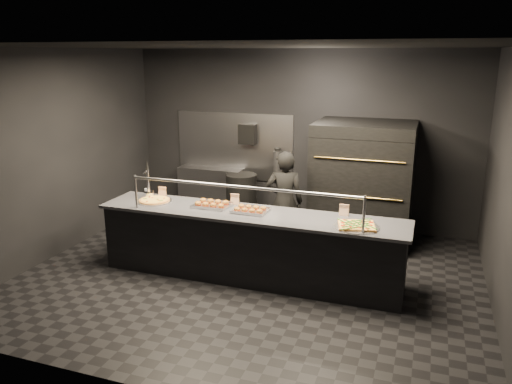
{
  "coord_description": "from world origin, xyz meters",
  "views": [
    {
      "loc": [
        2.13,
        -5.81,
        2.91
      ],
      "look_at": [
        0.02,
        0.2,
        1.15
      ],
      "focal_mm": 35.0,
      "sensor_mm": 36.0,
      "label": 1
    }
  ],
  "objects_px": {
    "beer_tap": "(148,187)",
    "slider_tray_b": "(250,210)",
    "service_counter": "(250,245)",
    "pizza_oven": "(363,182)",
    "square_pizza": "(356,226)",
    "towel_dispenser": "(248,134)",
    "slider_tray_a": "(212,204)",
    "round_pizza": "(154,200)",
    "prep_shelf": "(211,192)",
    "fire_extinguisher": "(278,163)",
    "trash_bin": "(241,199)",
    "worker": "(284,201)"
  },
  "relations": [
    {
      "from": "pizza_oven",
      "to": "prep_shelf",
      "type": "height_order",
      "value": "pizza_oven"
    },
    {
      "from": "service_counter",
      "to": "pizza_oven",
      "type": "xyz_separation_m",
      "value": [
        1.2,
        1.9,
        0.5
      ]
    },
    {
      "from": "beer_tap",
      "to": "square_pizza",
      "type": "relative_size",
      "value": 1.03
    },
    {
      "from": "prep_shelf",
      "to": "trash_bin",
      "type": "distance_m",
      "value": 0.75
    },
    {
      "from": "service_counter",
      "to": "slider_tray_a",
      "type": "relative_size",
      "value": 7.68
    },
    {
      "from": "slider_tray_b",
      "to": "towel_dispenser",
      "type": "bearing_deg",
      "value": 110.9
    },
    {
      "from": "prep_shelf",
      "to": "worker",
      "type": "bearing_deg",
      "value": -34.49
    },
    {
      "from": "fire_extinguisher",
      "to": "beer_tap",
      "type": "xyz_separation_m",
      "value": [
        -1.25,
        -2.23,
        0.02
      ]
    },
    {
      "from": "prep_shelf",
      "to": "beer_tap",
      "type": "bearing_deg",
      "value": -90.0
    },
    {
      "from": "beer_tap",
      "to": "worker",
      "type": "xyz_separation_m",
      "value": [
        1.75,
        0.95,
        -0.31
      ]
    },
    {
      "from": "prep_shelf",
      "to": "fire_extinguisher",
      "type": "height_order",
      "value": "fire_extinguisher"
    },
    {
      "from": "service_counter",
      "to": "trash_bin",
      "type": "xyz_separation_m",
      "value": [
        -0.9,
        2.05,
        -0.02
      ]
    },
    {
      "from": "service_counter",
      "to": "slider_tray_b",
      "type": "bearing_deg",
      "value": 90.43
    },
    {
      "from": "beer_tap",
      "to": "slider_tray_b",
      "type": "height_order",
      "value": "beer_tap"
    },
    {
      "from": "service_counter",
      "to": "worker",
      "type": "relative_size",
      "value": 2.66
    },
    {
      "from": "service_counter",
      "to": "slider_tray_b",
      "type": "height_order",
      "value": "service_counter"
    },
    {
      "from": "service_counter",
      "to": "beer_tap",
      "type": "xyz_separation_m",
      "value": [
        -1.6,
        0.17,
        0.61
      ]
    },
    {
      "from": "service_counter",
      "to": "prep_shelf",
      "type": "height_order",
      "value": "service_counter"
    },
    {
      "from": "service_counter",
      "to": "beer_tap",
      "type": "distance_m",
      "value": 1.72
    },
    {
      "from": "prep_shelf",
      "to": "round_pizza",
      "type": "xyz_separation_m",
      "value": [
        0.17,
        -2.29,
        0.49
      ]
    },
    {
      "from": "prep_shelf",
      "to": "towel_dispenser",
      "type": "relative_size",
      "value": 3.43
    },
    {
      "from": "slider_tray_b",
      "to": "trash_bin",
      "type": "relative_size",
      "value": 0.51
    },
    {
      "from": "square_pizza",
      "to": "towel_dispenser",
      "type": "bearing_deg",
      "value": 132.53
    },
    {
      "from": "service_counter",
      "to": "pizza_oven",
      "type": "distance_m",
      "value": 2.3
    },
    {
      "from": "fire_extinguisher",
      "to": "slider_tray_b",
      "type": "xyz_separation_m",
      "value": [
        0.35,
        -2.37,
        -0.11
      ]
    },
    {
      "from": "beer_tap",
      "to": "square_pizza",
      "type": "xyz_separation_m",
      "value": [
        3.0,
        -0.29,
        -0.14
      ]
    },
    {
      "from": "service_counter",
      "to": "fire_extinguisher",
      "type": "relative_size",
      "value": 8.12
    },
    {
      "from": "service_counter",
      "to": "fire_extinguisher",
      "type": "height_order",
      "value": "service_counter"
    },
    {
      "from": "pizza_oven",
      "to": "slider_tray_b",
      "type": "distance_m",
      "value": 2.22
    },
    {
      "from": "pizza_oven",
      "to": "trash_bin",
      "type": "relative_size",
      "value": 2.14
    },
    {
      "from": "slider_tray_a",
      "to": "worker",
      "type": "distance_m",
      "value": 1.27
    },
    {
      "from": "slider_tray_b",
      "to": "prep_shelf",
      "type": "bearing_deg",
      "value": 124.98
    },
    {
      "from": "pizza_oven",
      "to": "round_pizza",
      "type": "xyz_separation_m",
      "value": [
        -2.63,
        -1.87,
        -0.03
      ]
    },
    {
      "from": "service_counter",
      "to": "pizza_oven",
      "type": "relative_size",
      "value": 2.15
    },
    {
      "from": "round_pizza",
      "to": "square_pizza",
      "type": "bearing_deg",
      "value": -3.03
    },
    {
      "from": "beer_tap",
      "to": "round_pizza",
      "type": "xyz_separation_m",
      "value": [
        0.17,
        -0.14,
        -0.14
      ]
    },
    {
      "from": "pizza_oven",
      "to": "prep_shelf",
      "type": "xyz_separation_m",
      "value": [
        -2.8,
        0.42,
        -0.52
      ]
    },
    {
      "from": "beer_tap",
      "to": "slider_tray_b",
      "type": "xyz_separation_m",
      "value": [
        1.6,
        -0.14,
        -0.13
      ]
    },
    {
      "from": "towel_dispenser",
      "to": "slider_tray_b",
      "type": "xyz_separation_m",
      "value": [
        0.9,
        -2.36,
        -0.6
      ]
    },
    {
      "from": "service_counter",
      "to": "round_pizza",
      "type": "relative_size",
      "value": 8.38
    },
    {
      "from": "beer_tap",
      "to": "slider_tray_a",
      "type": "xyz_separation_m",
      "value": [
        1.03,
        -0.08,
        -0.13
      ]
    },
    {
      "from": "worker",
      "to": "trash_bin",
      "type": "bearing_deg",
      "value": -54.85
    },
    {
      "from": "service_counter",
      "to": "square_pizza",
      "type": "bearing_deg",
      "value": -4.78
    },
    {
      "from": "service_counter",
      "to": "trash_bin",
      "type": "distance_m",
      "value": 2.24
    },
    {
      "from": "round_pizza",
      "to": "worker",
      "type": "distance_m",
      "value": 1.92
    },
    {
      "from": "service_counter",
      "to": "slider_tray_b",
      "type": "relative_size",
      "value": 8.94
    },
    {
      "from": "pizza_oven",
      "to": "slider_tray_a",
      "type": "xyz_separation_m",
      "value": [
        -1.77,
        -1.81,
        -0.02
      ]
    },
    {
      "from": "prep_shelf",
      "to": "slider_tray_b",
      "type": "height_order",
      "value": "slider_tray_b"
    },
    {
      "from": "trash_bin",
      "to": "slider_tray_a",
      "type": "bearing_deg",
      "value": -80.59
    },
    {
      "from": "service_counter",
      "to": "square_pizza",
      "type": "height_order",
      "value": "service_counter"
    }
  ]
}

